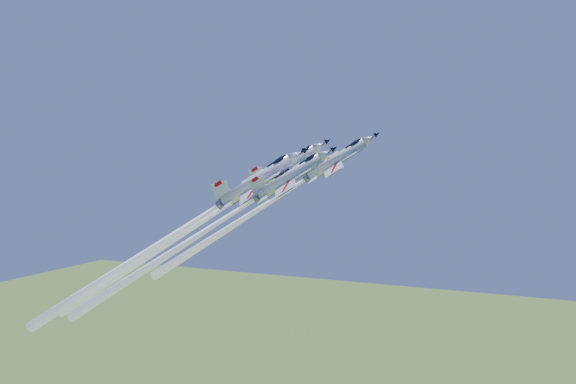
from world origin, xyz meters
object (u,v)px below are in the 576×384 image
at_px(jet_left, 196,225).
at_px(jet_right, 205,231).
at_px(jet_lead, 268,203).
at_px(jet_slot, 171,237).

bearing_deg(jet_left, jet_right, 11.16).
relative_size(jet_lead, jet_left, 0.78).
bearing_deg(jet_slot, jet_right, 51.00).
bearing_deg(jet_slot, jet_left, 163.72).
distance_m(jet_lead, jet_slot, 17.75).
xyz_separation_m(jet_left, jet_right, (9.88, -12.80, 0.84)).
height_order(jet_left, jet_right, jet_left).
bearing_deg(jet_right, jet_lead, 128.49).
distance_m(jet_lead, jet_left, 16.19).
bearing_deg(jet_lead, jet_slot, -79.32).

